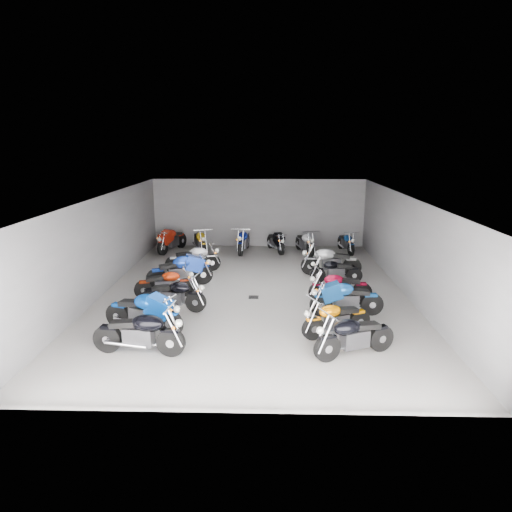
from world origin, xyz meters
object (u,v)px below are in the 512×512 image
object	(u,v)px
motorcycle_left_d	(165,283)
motorcycle_back_c	(244,241)
motorcycle_right_b	(336,319)
motorcycle_back_d	(276,241)
motorcycle_right_c	(346,299)
motorcycle_back_e	(305,243)
motorcycle_right_e	(335,271)
motorcycle_left_f	(194,259)
motorcycle_back_b	(200,242)
motorcycle_right_f	(330,261)
drain_grate	(254,297)
motorcycle_right_d	(339,287)
motorcycle_right_a	(354,336)
motorcycle_left_a	(140,333)
motorcycle_left_b	(144,312)
motorcycle_back_a	(172,240)
motorcycle_left_e	(181,271)
motorcycle_left_c	(174,295)
motorcycle_back_f	(346,242)

from	to	relation	value
motorcycle_left_d	motorcycle_back_c	distance (m)	6.60
motorcycle_right_b	motorcycle_back_d	distance (m)	9.37
motorcycle_right_c	motorcycle_back_e	world-z (taller)	motorcycle_right_c
motorcycle_right_e	motorcycle_left_f	bearing A→B (deg)	75.39
motorcycle_left_f	motorcycle_back_b	distance (m)	3.05
motorcycle_right_f	motorcycle_back_d	bearing A→B (deg)	31.59
drain_grate	motorcycle_right_d	bearing A→B (deg)	-6.41
motorcycle_right_d	motorcycle_right_a	bearing A→B (deg)	173.15
motorcycle_right_b	motorcycle_back_b	world-z (taller)	motorcycle_back_b
motorcycle_right_a	motorcycle_left_a	bearing A→B (deg)	66.75
motorcycle_left_d	motorcycle_right_c	xyz separation A→B (m)	(5.56, -1.44, 0.05)
motorcycle_back_b	motorcycle_left_f	bearing A→B (deg)	74.98
motorcycle_left_b	motorcycle_back_a	size ratio (longest dim) A/B	1.04
motorcycle_left_e	motorcycle_right_c	distance (m)	5.88
motorcycle_back_c	motorcycle_back_d	xyz separation A→B (m)	(1.46, 0.15, -0.06)
motorcycle_left_e	motorcycle_back_c	size ratio (longest dim) A/B	0.99
motorcycle_right_a	motorcycle_right_b	size ratio (longest dim) A/B	1.07
drain_grate	motorcycle_left_c	bearing A→B (deg)	-152.04
motorcycle_left_f	motorcycle_right_b	distance (m)	7.49
motorcycle_back_c	motorcycle_back_e	distance (m)	2.77
motorcycle_back_c	motorcycle_back_e	bearing A→B (deg)	-175.99
motorcycle_left_d	motorcycle_left_f	world-z (taller)	motorcycle_left_f
motorcycle_left_b	motorcycle_left_c	distance (m)	1.67
motorcycle_right_b	motorcycle_right_d	size ratio (longest dim) A/B	0.93
motorcycle_back_b	motorcycle_back_c	size ratio (longest dim) A/B	0.96
motorcycle_right_c	motorcycle_back_e	bearing A→B (deg)	0.26
motorcycle_right_a	motorcycle_right_b	distance (m)	1.18
motorcycle_left_d	motorcycle_right_a	bearing A→B (deg)	41.35
drain_grate	motorcycle_back_b	world-z (taller)	motorcycle_back_b
motorcycle_left_b	motorcycle_right_b	world-z (taller)	motorcycle_left_b
motorcycle_left_b	motorcycle_back_e	bearing A→B (deg)	169.89
motorcycle_right_a	motorcycle_back_a	xyz separation A→B (m)	(-6.44, 10.33, 0.03)
motorcycle_left_b	motorcycle_right_d	distance (m)	6.06
motorcycle_left_b	motorcycle_back_e	xyz separation A→B (m)	(4.90, 8.88, -0.06)
motorcycle_left_f	motorcycle_right_b	bearing A→B (deg)	24.00
motorcycle_left_d	motorcycle_right_a	size ratio (longest dim) A/B	0.96
drain_grate	motorcycle_back_a	world-z (taller)	motorcycle_back_a
drain_grate	motorcycle_back_c	size ratio (longest dim) A/B	0.14
motorcycle_back_e	motorcycle_left_d	bearing A→B (deg)	34.94
motorcycle_left_e	motorcycle_back_a	world-z (taller)	motorcycle_left_e
motorcycle_back_c	motorcycle_back_f	size ratio (longest dim) A/B	1.16
motorcycle_left_e	motorcycle_back_d	bearing A→B (deg)	125.92
motorcycle_left_c	motorcycle_back_e	xyz separation A→B (m)	(4.45, 7.27, 0.01)
motorcycle_left_a	motorcycle_left_f	size ratio (longest dim) A/B	1.07
motorcycle_right_d	motorcycle_left_e	bearing A→B (deg)	71.84
motorcycle_right_b	motorcycle_back_b	bearing A→B (deg)	5.18
motorcycle_right_e	motorcycle_right_b	bearing A→B (deg)	171.21
motorcycle_right_a	motorcycle_right_d	distance (m)	3.80
motorcycle_right_d	motorcycle_right_e	size ratio (longest dim) A/B	1.07
motorcycle_right_d	motorcycle_left_a	bearing A→B (deg)	122.64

